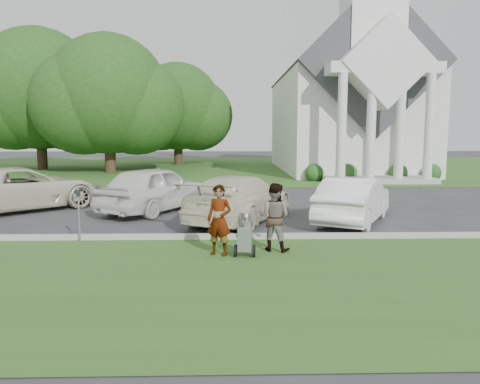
{
  "coord_description": "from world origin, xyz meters",
  "views": [
    {
      "loc": [
        0.44,
        -11.64,
        2.82
      ],
      "look_at": [
        0.73,
        0.0,
        1.34
      ],
      "focal_mm": 35.0,
      "sensor_mm": 36.0,
      "label": 1
    }
  ],
  "objects_px": {
    "person_right": "(274,218)",
    "car_d": "(354,200)",
    "tree_left": "(108,100)",
    "parking_meter_near": "(79,209)",
    "church": "(345,90)",
    "tree_far": "(39,95)",
    "striping_cart": "(245,240)",
    "car_b": "(155,189)",
    "tree_back": "(177,111)",
    "car_c": "(240,198)",
    "person_left": "(219,221)",
    "car_a": "(22,189)"
  },
  "relations": [
    {
      "from": "car_b",
      "to": "car_d",
      "type": "relative_size",
      "value": 1.11
    },
    {
      "from": "tree_left",
      "to": "car_a",
      "type": "relative_size",
      "value": 1.86
    },
    {
      "from": "tree_left",
      "to": "person_left",
      "type": "xyz_separation_m",
      "value": [
        8.24,
        -23.08,
        -4.29
      ]
    },
    {
      "from": "church",
      "to": "tree_back",
      "type": "height_order",
      "value": "church"
    },
    {
      "from": "church",
      "to": "car_d",
      "type": "distance_m",
      "value": 21.49
    },
    {
      "from": "person_left",
      "to": "car_d",
      "type": "relative_size",
      "value": 0.37
    },
    {
      "from": "person_right",
      "to": "car_c",
      "type": "relative_size",
      "value": 0.32
    },
    {
      "from": "person_right",
      "to": "parking_meter_near",
      "type": "height_order",
      "value": "person_right"
    },
    {
      "from": "striping_cart",
      "to": "car_c",
      "type": "bearing_deg",
      "value": 95.36
    },
    {
      "from": "person_left",
      "to": "parking_meter_near",
      "type": "bearing_deg",
      "value": -177.91
    },
    {
      "from": "church",
      "to": "car_d",
      "type": "relative_size",
      "value": 5.51
    },
    {
      "from": "church",
      "to": "tree_back",
      "type": "xyz_separation_m",
      "value": [
        -13.01,
        6.87,
        -1.21
      ]
    },
    {
      "from": "person_right",
      "to": "car_c",
      "type": "height_order",
      "value": "person_right"
    },
    {
      "from": "church",
      "to": "tree_left",
      "type": "bearing_deg",
      "value": -176.21
    },
    {
      "from": "tree_far",
      "to": "tree_back",
      "type": "height_order",
      "value": "tree_far"
    },
    {
      "from": "church",
      "to": "car_c",
      "type": "distance_m",
      "value": 22.27
    },
    {
      "from": "car_c",
      "to": "car_d",
      "type": "relative_size",
      "value": 1.17
    },
    {
      "from": "striping_cart",
      "to": "car_d",
      "type": "height_order",
      "value": "car_d"
    },
    {
      "from": "person_right",
      "to": "church",
      "type": "bearing_deg",
      "value": -84.79
    },
    {
      "from": "church",
      "to": "striping_cart",
      "type": "xyz_separation_m",
      "value": [
        -8.19,
        -24.35,
        -5.55
      ]
    },
    {
      "from": "tree_left",
      "to": "parking_meter_near",
      "type": "xyz_separation_m",
      "value": [
        4.62,
        -21.73,
        -4.22
      ]
    },
    {
      "from": "striping_cart",
      "to": "person_left",
      "type": "relative_size",
      "value": 0.61
    },
    {
      "from": "tree_left",
      "to": "car_a",
      "type": "height_order",
      "value": "tree_left"
    },
    {
      "from": "person_right",
      "to": "car_c",
      "type": "bearing_deg",
      "value": -56.37
    },
    {
      "from": "tree_left",
      "to": "parking_meter_near",
      "type": "bearing_deg",
      "value": -78.01
    },
    {
      "from": "tree_far",
      "to": "striping_cart",
      "type": "relative_size",
      "value": 11.71
    },
    {
      "from": "church",
      "to": "person_left",
      "type": "xyz_separation_m",
      "value": [
        -8.77,
        -24.21,
        -5.12
      ]
    },
    {
      "from": "tree_far",
      "to": "car_c",
      "type": "xyz_separation_m",
      "value": [
        14.81,
        -21.92,
        -4.95
      ]
    },
    {
      "from": "person_left",
      "to": "car_a",
      "type": "bearing_deg",
      "value": 160.73
    },
    {
      "from": "church",
      "to": "parking_meter_near",
      "type": "xyz_separation_m",
      "value": [
        -12.4,
        -22.85,
        -5.05
      ]
    },
    {
      "from": "tree_left",
      "to": "car_c",
      "type": "xyz_separation_m",
      "value": [
        8.81,
        -18.92,
        -4.36
      ]
    },
    {
      "from": "car_b",
      "to": "car_d",
      "type": "xyz_separation_m",
      "value": [
        6.58,
        -2.31,
        -0.1
      ]
    },
    {
      "from": "person_right",
      "to": "car_d",
      "type": "xyz_separation_m",
      "value": [
        2.85,
        3.48,
        -0.09
      ]
    },
    {
      "from": "tree_left",
      "to": "tree_back",
      "type": "height_order",
      "value": "tree_left"
    },
    {
      "from": "tree_back",
      "to": "car_b",
      "type": "distance_m",
      "value": 25.25
    },
    {
      "from": "tree_left",
      "to": "person_right",
      "type": "xyz_separation_m",
      "value": [
        9.54,
        -22.68,
        -4.3
      ]
    },
    {
      "from": "person_left",
      "to": "tree_back",
      "type": "bearing_deg",
      "value": 120.38
    },
    {
      "from": "person_left",
      "to": "tree_far",
      "type": "bearing_deg",
      "value": 141.25
    },
    {
      "from": "parking_meter_near",
      "to": "car_b",
      "type": "bearing_deg",
      "value": 76.17
    },
    {
      "from": "tree_far",
      "to": "car_b",
      "type": "bearing_deg",
      "value": -59.3
    },
    {
      "from": "striping_cart",
      "to": "person_left",
      "type": "xyz_separation_m",
      "value": [
        -0.58,
        0.14,
        0.43
      ]
    },
    {
      "from": "tree_far",
      "to": "tree_back",
      "type": "relative_size",
      "value": 1.21
    },
    {
      "from": "parking_meter_near",
      "to": "car_d",
      "type": "bearing_deg",
      "value": 18.02
    },
    {
      "from": "tree_far",
      "to": "person_left",
      "type": "bearing_deg",
      "value": -61.37
    },
    {
      "from": "tree_far",
      "to": "striping_cart",
      "type": "distance_m",
      "value": 30.58
    },
    {
      "from": "tree_left",
      "to": "striping_cart",
      "type": "relative_size",
      "value": 10.69
    },
    {
      "from": "person_left",
      "to": "parking_meter_near",
      "type": "height_order",
      "value": "person_left"
    },
    {
      "from": "car_d",
      "to": "parking_meter_near",
      "type": "bearing_deg",
      "value": 45.35
    },
    {
      "from": "tree_back",
      "to": "car_c",
      "type": "height_order",
      "value": "tree_back"
    },
    {
      "from": "striping_cart",
      "to": "car_b",
      "type": "bearing_deg",
      "value": 120.64
    }
  ]
}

